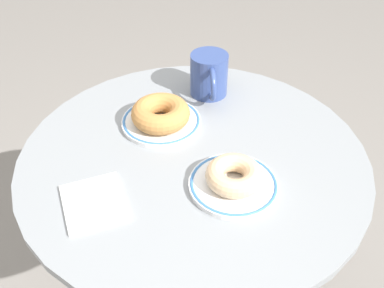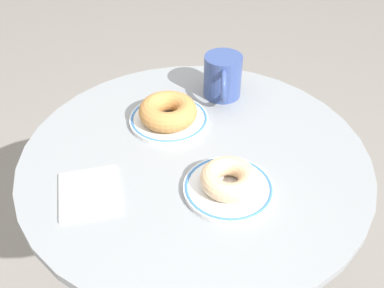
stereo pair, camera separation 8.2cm
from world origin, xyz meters
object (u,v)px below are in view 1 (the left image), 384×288
cafe_table (193,221)px  plate_left (161,121)px  paper_napkin (93,201)px  donut_old_fashioned (162,113)px  plate_right (232,185)px  donut_glazed (233,176)px  coffee_mug (209,75)px

cafe_table → plate_left: size_ratio=4.44×
paper_napkin → plate_left: bearing=117.1°
plate_left → donut_old_fashioned: size_ratio=1.37×
plate_left → cafe_table: bearing=-2.4°
plate_right → donut_glazed: donut_glazed is taller
cafe_table → donut_glazed: donut_glazed is taller
donut_old_fashioned → donut_glazed: donut_old_fashioned is taller
plate_right → donut_glazed: 0.02m
donut_old_fashioned → coffee_mug: (-0.04, 0.16, 0.02)m
cafe_table → donut_glazed: (0.12, -0.00, 0.24)m
donut_glazed → coffee_mug: (-0.27, 0.16, 0.02)m
paper_napkin → coffee_mug: coffee_mug is taller
plate_right → paper_napkin: 0.25m
cafe_table → donut_old_fashioned: size_ratio=6.10×
cafe_table → coffee_mug: size_ratio=6.32×
plate_left → donut_glazed: 0.24m
plate_right → paper_napkin: bearing=-119.4°
cafe_table → plate_right: 0.25m
donut_old_fashioned → paper_napkin: size_ratio=1.06×
plate_right → donut_glazed: (0.00, 0.00, 0.02)m
donut_old_fashioned → donut_glazed: bearing=-1.2°
donut_old_fashioned → donut_glazed: 0.23m
donut_old_fashioned → donut_glazed: (0.23, -0.00, -0.00)m
donut_glazed → coffee_mug: coffee_mug is taller
cafe_table → plate_right: size_ratio=4.64×
plate_left → paper_napkin: 0.25m
cafe_table → plate_right: plate_right is taller
donut_glazed → paper_napkin: donut_glazed is taller
paper_napkin → coffee_mug: (-0.15, 0.38, 0.05)m
plate_right → cafe_table: bearing=179.0°
plate_left → plate_right: (0.24, -0.01, -0.00)m
donut_glazed → plate_left: bearing=178.3°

